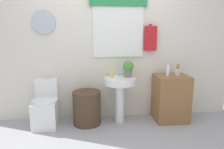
# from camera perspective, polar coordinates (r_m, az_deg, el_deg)

# --- Properties ---
(back_wall) EXTENTS (4.40, 0.18, 2.60)m
(back_wall) POSITION_cam_1_polar(r_m,az_deg,el_deg) (3.34, -1.93, 9.56)
(back_wall) COLOR silver
(back_wall) RESTS_ON ground_plane
(toilet) EXTENTS (0.38, 0.51, 0.74)m
(toilet) POSITION_cam_1_polar(r_m,az_deg,el_deg) (3.35, -18.21, -8.90)
(toilet) COLOR white
(toilet) RESTS_ON ground_plane
(laundry_hamper) EXTENTS (0.44, 0.44, 0.53)m
(laundry_hamper) POSITION_cam_1_polar(r_m,az_deg,el_deg) (3.25, -7.17, -9.39)
(laundry_hamper) COLOR #4C3828
(laundry_hamper) RESTS_ON ground_plane
(pedestal_sink) EXTENTS (0.50, 0.50, 0.74)m
(pedestal_sink) POSITION_cam_1_polar(r_m,az_deg,el_deg) (3.19, 2.24, -4.25)
(pedestal_sink) COLOR white
(pedestal_sink) RESTS_ON ground_plane
(faucet) EXTENTS (0.03, 0.03, 0.10)m
(faucet) POSITION_cam_1_polar(r_m,az_deg,el_deg) (3.25, 1.98, 0.33)
(faucet) COLOR silver
(faucet) RESTS_ON pedestal_sink
(wooden_cabinet) EXTENTS (0.53, 0.44, 0.76)m
(wooden_cabinet) POSITION_cam_1_polar(r_m,az_deg,el_deg) (3.46, 16.44, -6.47)
(wooden_cabinet) COLOR olive
(wooden_cabinet) RESTS_ON ground_plane
(soap_bottle) EXTENTS (0.05, 0.05, 0.17)m
(soap_bottle) POSITION_cam_1_polar(r_m,az_deg,el_deg) (3.16, 0.00, 0.71)
(soap_bottle) COLOR #DBD166
(soap_bottle) RESTS_ON pedestal_sink
(potted_plant) EXTENTS (0.18, 0.18, 0.26)m
(potted_plant) POSITION_cam_1_polar(r_m,az_deg,el_deg) (3.19, 4.63, 1.93)
(potted_plant) COLOR slate
(potted_plant) RESTS_ON pedestal_sink
(lotion_bottle) EXTENTS (0.05, 0.05, 0.19)m
(lotion_bottle) POSITION_cam_1_polar(r_m,az_deg,el_deg) (3.28, 15.68, 1.14)
(lotion_bottle) COLOR white
(lotion_bottle) RESTS_ON wooden_cabinet
(toothbrush_cup) EXTENTS (0.08, 0.08, 0.19)m
(toothbrush_cup) POSITION_cam_1_polar(r_m,az_deg,el_deg) (3.41, 18.16, 0.71)
(toothbrush_cup) COLOR silver
(toothbrush_cup) RESTS_ON wooden_cabinet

